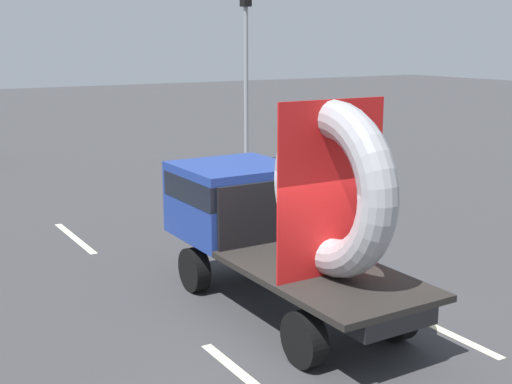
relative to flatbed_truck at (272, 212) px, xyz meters
name	(u,v)px	position (x,y,z in m)	size (l,w,h in m)	color
ground_plane	(317,332)	(-0.01, -1.37, -1.68)	(120.00, 120.00, 0.00)	#38383A
flatbed_truck	(272,212)	(0.00, 0.00, 0.00)	(2.02, 5.56, 3.70)	black
traffic_light	(246,48)	(6.72, 12.26, 2.57)	(0.42, 0.36, 6.60)	gray
lane_dash_left_near	(248,379)	(-1.74, -2.13, -1.67)	(2.48, 0.16, 0.01)	beige
lane_dash_left_far	(75,238)	(-1.74, 5.84, -1.67)	(2.85, 0.16, 0.01)	beige
lane_dash_right_near	(433,326)	(1.74, -2.17, -1.67)	(2.74, 0.16, 0.01)	beige
lane_dash_right_far	(218,224)	(1.74, 5.20, -1.67)	(2.63, 0.16, 0.01)	beige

